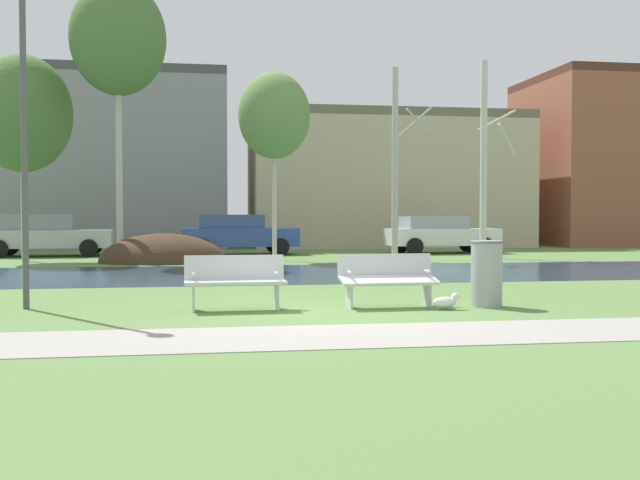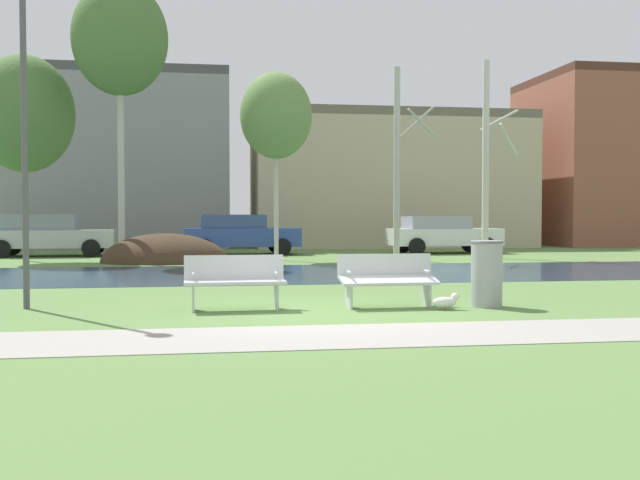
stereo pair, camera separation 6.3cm
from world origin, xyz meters
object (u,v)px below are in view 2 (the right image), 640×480
object	(u,v)px
bench_left	(235,281)
parked_hatch_third_white	(442,234)
parked_sedan_second_blue	(239,234)
seagull	(446,302)
streetlamp	(24,89)
bench_right	(387,278)
parked_van_nearest_silver	(48,234)
trash_bin	(487,273)

from	to	relation	value
bench_left	parked_hatch_third_white	bearing A→B (deg)	61.68
parked_sedan_second_blue	seagull	bearing A→B (deg)	-81.29
seagull	streetlamp	bearing A→B (deg)	170.14
bench_right	parked_van_nearest_silver	xyz separation A→B (m)	(-8.70, 16.27, 0.33)
bench_left	bench_right	bearing A→B (deg)	0.00
parked_hatch_third_white	bench_right	bearing A→B (deg)	-111.00
seagull	parked_van_nearest_silver	distance (m)	19.30
streetlamp	parked_sedan_second_blue	bearing A→B (deg)	75.31
trash_bin	parked_sedan_second_blue	bearing A→B (deg)	101.56
bench_left	parked_sedan_second_blue	bearing A→B (deg)	87.31
bench_right	bench_left	bearing A→B (deg)	180.00
parked_van_nearest_silver	parked_hatch_third_white	world-z (taller)	parked_van_nearest_silver
bench_left	streetlamp	distance (m)	4.57
bench_right	streetlamp	distance (m)	6.61
streetlamp	parked_sedan_second_blue	distance (m)	16.37
bench_left	parked_sedan_second_blue	xyz separation A→B (m)	(0.77, 16.28, 0.33)
seagull	parked_hatch_third_white	world-z (taller)	parked_hatch_third_white
bench_right	seagull	world-z (taller)	bench_right
parked_van_nearest_silver	bench_left	bearing A→B (deg)	-69.14
parked_sedan_second_blue	trash_bin	bearing A→B (deg)	-78.44
seagull	trash_bin	bearing A→B (deg)	21.00
bench_left	bench_right	world-z (taller)	same
bench_left	parked_sedan_second_blue	world-z (taller)	parked_sedan_second_blue
bench_right	parked_sedan_second_blue	bearing A→B (deg)	96.07
bench_right	seagull	xyz separation A→B (m)	(0.84, -0.50, -0.34)
seagull	streetlamp	distance (m)	7.57
trash_bin	seagull	distance (m)	0.96
trash_bin	seagull	world-z (taller)	trash_bin
parked_van_nearest_silver	seagull	bearing A→B (deg)	-60.37
trash_bin	streetlamp	size ratio (longest dim) A/B	0.21
parked_van_nearest_silver	parked_hatch_third_white	distance (m)	14.87
trash_bin	seagull	size ratio (longest dim) A/B	2.32
seagull	bench_right	bearing A→B (deg)	149.37
trash_bin	streetlamp	world-z (taller)	streetlamp
seagull	streetlamp	world-z (taller)	streetlamp
trash_bin	parked_hatch_third_white	bearing A→B (deg)	74.43
bench_right	parked_van_nearest_silver	bearing A→B (deg)	118.13
seagull	parked_van_nearest_silver	world-z (taller)	parked_van_nearest_silver
parked_sedan_second_blue	bench_left	bearing A→B (deg)	-92.69
bench_left	parked_hatch_third_white	xyz separation A→B (m)	(8.67, 16.09, 0.30)
parked_hatch_third_white	parked_sedan_second_blue	bearing A→B (deg)	178.61
streetlamp	parked_hatch_third_white	size ratio (longest dim) A/B	1.21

